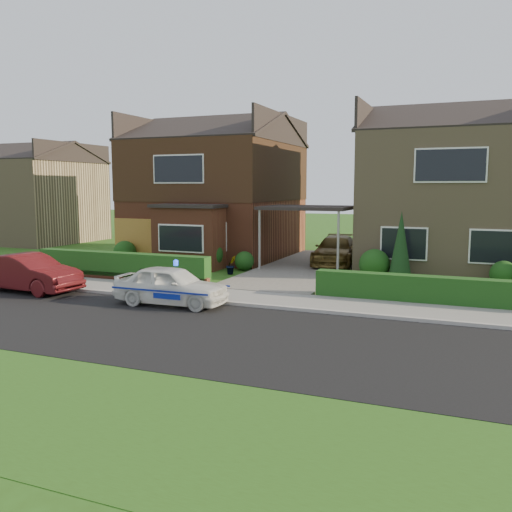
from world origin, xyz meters
The scene contains 26 objects.
ground centered at (0.00, 0.00, 0.00)m, with size 120.00×120.00×0.00m, color #284D14.
road centered at (0.00, 0.00, 0.00)m, with size 60.00×6.00×0.02m, color black.
kerb centered at (0.00, 3.05, 0.06)m, with size 60.00×0.16×0.12m, color #9E9993.
sidewalk centered at (0.00, 4.10, 0.05)m, with size 60.00×2.00×0.10m, color slate.
grass_verge centered at (0.00, -5.00, 0.00)m, with size 60.00×4.00×0.01m, color #284D14.
driveway centered at (0.00, 11.00, 0.06)m, with size 3.80×12.00×0.12m, color #666059.
house_left centered at (-5.78, 13.90, 3.81)m, with size 7.50×9.53×7.25m.
house_right centered at (5.80, 13.99, 3.66)m, with size 7.50×8.06×7.25m.
carport_link centered at (0.00, 10.95, 2.66)m, with size 3.80×3.00×2.77m.
garage_door centered at (-8.25, 9.96, 1.05)m, with size 2.20×0.10×2.10m, color brown.
dwarf_wall centered at (-5.80, 5.30, 0.18)m, with size 7.70×0.25×0.36m, color brown.
hedge_left centered at (-5.80, 5.45, 0.00)m, with size 7.50×0.55×0.90m, color #133A12.
hedge_right centered at (5.80, 5.35, 0.00)m, with size 7.50×0.55×0.80m, color #133A12.
shrub_left_far centered at (-8.50, 9.50, 0.54)m, with size 1.08×1.08×1.08m, color #133A12.
shrub_left_mid centered at (-4.00, 9.30, 0.66)m, with size 1.32×1.32×1.32m, color #133A12.
shrub_left_near centered at (-2.40, 9.60, 0.42)m, with size 0.84×0.84×0.84m, color #133A12.
shrub_right_near centered at (3.20, 9.40, 0.60)m, with size 1.20×1.20×1.20m, color #133A12.
shrub_right_mid centered at (7.80, 9.50, 0.48)m, with size 0.96×0.96×0.96m, color #133A12.
conifer_a centered at (4.20, 9.20, 1.30)m, with size 0.90×0.90×2.60m, color black.
neighbour_left centered at (-20.00, 16.00, 2.60)m, with size 6.50×7.00×5.20m, color #8F7958.
police_car centered at (-1.75, 2.40, 0.60)m, with size 3.26×3.58×1.37m.
driveway_car centered at (1.00, 12.23, 0.74)m, with size 1.74×4.29×1.25m, color brown.
street_car centered at (-7.38, 2.40, 0.65)m, with size 3.92×1.37×1.29m, color #4C1013.
potted_plant_a centered at (-4.37, 7.97, 0.35)m, with size 0.37×0.25×0.71m, color gray.
potted_plant_b centered at (-2.50, 8.44, 0.38)m, with size 0.34×0.42×0.77m, color gray.
potted_plant_c centered at (-7.35, 6.00, 0.33)m, with size 0.37×0.37×0.66m, color gray.
Camera 1 is at (6.73, -11.68, 3.60)m, focal length 38.00 mm.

